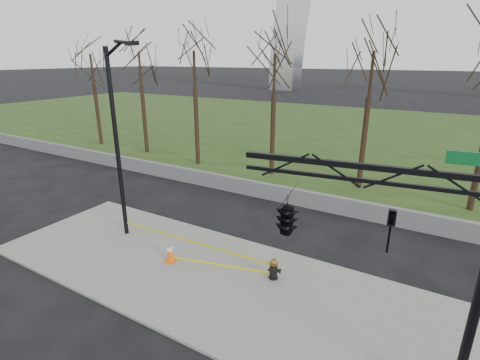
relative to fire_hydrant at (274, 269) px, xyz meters
The scene contains 10 objects.
ground 2.25m from the fire_hydrant, 152.17° to the right, with size 500.00×500.00×0.00m, color black.
sidewalk 2.24m from the fire_hydrant, 152.17° to the right, with size 18.00×6.00×0.10m, color slate.
grass_strip 29.04m from the fire_hydrant, 93.84° to the left, with size 120.00×40.00×0.06m, color #233B15.
guardrail 7.24m from the fire_hydrant, 105.58° to the left, with size 60.00×0.30×0.90m, color #59595B.
tree_row 11.91m from the fire_hydrant, 103.14° to the left, with size 44.77×4.00×8.65m.
fire_hydrant is the anchor object (origin of this frame).
traffic_cone 4.06m from the fire_hydrant, 165.85° to the right, with size 0.44×0.44×0.74m.
street_light 8.17m from the fire_hydrant, behind, with size 2.35×0.78×8.21m.
traffic_signal_mast 5.28m from the fire_hydrant, 50.67° to the right, with size 5.06×2.53×6.00m.
caution_tape 3.03m from the fire_hydrant, behind, with size 7.20×1.00×0.42m.
Camera 1 is at (6.47, -9.06, 7.59)m, focal length 26.81 mm.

